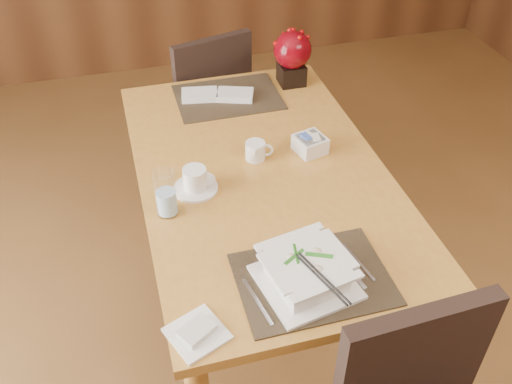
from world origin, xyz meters
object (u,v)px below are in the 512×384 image
object	(u,v)px
coffee_cup	(195,181)
bread_plate	(197,334)
sugar_caddy	(310,144)
berry_decor	(292,55)
dining_table	(262,191)
water_glass	(166,193)
soup_setting	(307,272)
creamer_jug	(255,151)
far_chair	(206,102)

from	to	relation	value
coffee_cup	bread_plate	distance (m)	0.62
sugar_caddy	berry_decor	world-z (taller)	berry_decor
berry_decor	bread_plate	bearing A→B (deg)	-118.45
dining_table	bread_plate	xyz separation A→B (m)	(-0.37, -0.65, 0.10)
dining_table	water_glass	bearing A→B (deg)	-159.60
coffee_cup	bread_plate	size ratio (longest dim) A/B	1.11
soup_setting	creamer_jug	world-z (taller)	soup_setting
creamer_jug	far_chair	distance (m)	0.90
coffee_cup	creamer_jug	world-z (taller)	coffee_cup
dining_table	sugar_caddy	distance (m)	0.26
creamer_jug	far_chair	size ratio (longest dim) A/B	0.11
sugar_caddy	dining_table	bearing A→B (deg)	-160.90
berry_decor	bread_plate	distance (m)	1.43
creamer_jug	sugar_caddy	xyz separation A→B (m)	(0.21, -0.01, -0.00)
coffee_cup	sugar_caddy	size ratio (longest dim) A/B	1.48
bread_plate	dining_table	bearing A→B (deg)	60.42
dining_table	bread_plate	size ratio (longest dim) A/B	10.53
water_glass	far_chair	bearing A→B (deg)	72.71
berry_decor	creamer_jug	bearing A→B (deg)	-121.15
berry_decor	sugar_caddy	bearing A→B (deg)	-100.54
water_glass	creamer_jug	bearing A→B (deg)	31.14
coffee_cup	sugar_caddy	bearing A→B (deg)	13.56
bread_plate	far_chair	distance (m)	1.65
bread_plate	sugar_caddy	bearing A→B (deg)	51.30
soup_setting	water_glass	size ratio (longest dim) A/B	1.78
berry_decor	water_glass	bearing A→B (deg)	-132.58
dining_table	creamer_jug	xyz separation A→B (m)	(-0.00, 0.08, 0.13)
bread_plate	berry_decor	bearing A→B (deg)	61.55
far_chair	berry_decor	bearing A→B (deg)	120.68
water_glass	dining_table	bearing A→B (deg)	20.40
sugar_caddy	far_chair	distance (m)	0.94
coffee_cup	bread_plate	world-z (taller)	coffee_cup
sugar_caddy	far_chair	bearing A→B (deg)	105.80
soup_setting	sugar_caddy	xyz separation A→B (m)	(0.24, 0.64, -0.02)
sugar_caddy	bread_plate	distance (m)	0.93
dining_table	creamer_jug	distance (m)	0.16
far_chair	sugar_caddy	bearing A→B (deg)	91.08
far_chair	creamer_jug	bearing A→B (deg)	77.34
water_glass	bread_plate	world-z (taller)	water_glass
sugar_caddy	water_glass	bearing A→B (deg)	-160.07
berry_decor	far_chair	distance (m)	0.62
water_glass	berry_decor	xyz separation A→B (m)	(0.68, 0.74, 0.05)
soup_setting	water_glass	bearing A→B (deg)	118.20
dining_table	berry_decor	world-z (taller)	berry_decor
coffee_cup	far_chair	size ratio (longest dim) A/B	0.17
sugar_caddy	far_chair	size ratio (longest dim) A/B	0.12
dining_table	water_glass	xyz separation A→B (m)	(-0.37, -0.14, 0.18)
water_glass	creamer_jug	world-z (taller)	water_glass
coffee_cup	berry_decor	xyz separation A→B (m)	(0.57, 0.64, 0.10)
berry_decor	coffee_cup	bearing A→B (deg)	-131.44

